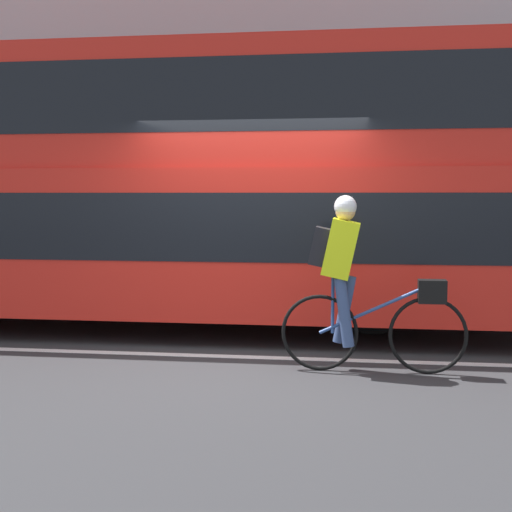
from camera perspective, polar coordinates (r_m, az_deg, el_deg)
ground_plane at (r=7.27m, az=-1.16°, el=-8.55°), size 80.00×80.00×0.00m
road_center_line at (r=7.52m, az=-0.84°, el=-8.06°), size 50.00×0.14×0.01m
sidewalk_curb at (r=11.71m, az=2.42°, el=-3.11°), size 60.00×1.82×0.13m
building_facade at (r=12.87m, az=2.97°, el=15.52°), size 60.00×0.30×8.13m
bus at (r=9.45m, az=-13.27°, el=6.04°), size 11.73×2.51×3.41m
cyclist_on_bike at (r=6.83m, az=7.92°, el=-1.77°), size 1.76×0.32×1.69m
trash_bin at (r=11.83m, az=-5.44°, el=-0.57°), size 0.48×0.48×0.89m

